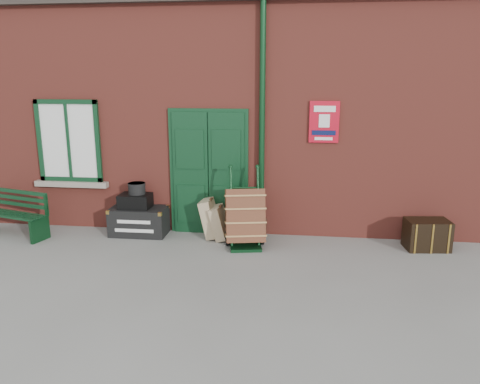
% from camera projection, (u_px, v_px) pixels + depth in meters
% --- Properties ---
extents(ground, '(80.00, 80.00, 0.00)m').
position_uv_depth(ground, '(211.00, 264.00, 7.19)').
color(ground, gray).
rests_on(ground, ground).
extents(station_building, '(10.30, 4.30, 4.36)m').
position_uv_depth(station_building, '(240.00, 107.00, 10.03)').
color(station_building, brown).
rests_on(station_building, ground).
extents(bench, '(1.43, 0.78, 0.85)m').
position_uv_depth(bench, '(14.00, 212.00, 8.39)').
color(bench, '#0D321A').
rests_on(bench, ground).
extents(houdini_trunk, '(1.01, 0.56, 0.50)m').
position_uv_depth(houdini_trunk, '(139.00, 221.00, 8.47)').
color(houdini_trunk, black).
rests_on(houdini_trunk, ground).
extents(strongbox, '(0.55, 0.40, 0.25)m').
position_uv_depth(strongbox, '(135.00, 201.00, 8.38)').
color(strongbox, black).
rests_on(strongbox, houdini_trunk).
extents(hatbox, '(0.30, 0.30, 0.20)m').
position_uv_depth(hatbox, '(137.00, 188.00, 8.36)').
color(hatbox, black).
rests_on(hatbox, strongbox).
extents(suitcase_back, '(0.38, 0.51, 0.70)m').
position_uv_depth(suitcase_back, '(211.00, 218.00, 8.33)').
color(suitcase_back, tan).
rests_on(suitcase_back, ground).
extents(suitcase_front, '(0.35, 0.46, 0.61)m').
position_uv_depth(suitcase_front, '(220.00, 222.00, 8.22)').
color(suitcase_front, tan).
rests_on(suitcase_front, ground).
extents(porter_trolley, '(0.76, 0.81, 1.33)m').
position_uv_depth(porter_trolley, '(245.00, 217.00, 7.84)').
color(porter_trolley, black).
rests_on(porter_trolley, ground).
extents(dark_trunk, '(0.74, 0.53, 0.50)m').
position_uv_depth(dark_trunk, '(427.00, 235.00, 7.75)').
color(dark_trunk, black).
rests_on(dark_trunk, ground).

